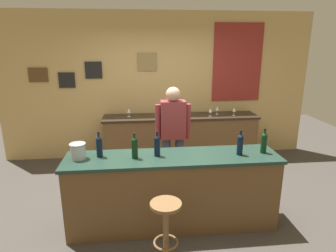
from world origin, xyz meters
TOP-DOWN VIEW (x-y plane):
  - ground_plane at (0.00, 0.00)m, footprint 10.00×10.00m
  - back_wall at (0.03, 2.03)m, footprint 6.00×0.09m
  - bar_counter at (0.00, -0.40)m, footprint 2.56×0.60m
  - side_counter at (0.40, 1.65)m, footprint 2.90×0.56m
  - bartender at (0.11, 0.46)m, footprint 0.52×0.21m
  - bar_stool at (-0.15, -1.04)m, footprint 0.32×0.32m
  - wine_bottle_a at (-0.86, -0.33)m, footprint 0.07×0.07m
  - wine_bottle_b at (-0.45, -0.42)m, footprint 0.07×0.07m
  - wine_bottle_c at (-0.18, -0.37)m, footprint 0.07×0.07m
  - wine_bottle_d at (0.80, -0.44)m, footprint 0.07×0.07m
  - wine_bottle_e at (1.11, -0.40)m, footprint 0.07×0.07m
  - ice_bucket at (-1.10, -0.36)m, footprint 0.19×0.19m
  - wine_glass_a at (-0.57, 1.68)m, footprint 0.07×0.07m
  - wine_glass_b at (0.07, 1.72)m, footprint 0.07×0.07m
  - wine_glass_c at (0.94, 1.56)m, footprint 0.07×0.07m
  - wine_glass_d at (1.11, 1.70)m, footprint 0.07×0.07m
  - wine_glass_e at (1.40, 1.57)m, footprint 0.07×0.07m
  - coffee_mug at (0.44, 1.71)m, footprint 0.12×0.08m

SIDE VIEW (x-z plane):
  - ground_plane at x=0.00m, z-range 0.00..0.00m
  - side_counter at x=0.40m, z-range 0.00..0.90m
  - bar_stool at x=-0.15m, z-range 0.12..0.80m
  - bar_counter at x=0.00m, z-range 0.00..0.92m
  - bartender at x=0.11m, z-range 0.13..1.75m
  - coffee_mug at x=0.44m, z-range 0.90..1.00m
  - wine_glass_a at x=-0.57m, z-range 0.93..1.09m
  - wine_glass_b at x=0.07m, z-range 0.93..1.09m
  - wine_glass_c at x=0.94m, z-range 0.93..1.09m
  - wine_glass_d at x=1.11m, z-range 0.93..1.09m
  - wine_glass_e at x=1.40m, z-range 0.93..1.09m
  - ice_bucket at x=-1.10m, z-range 0.92..1.11m
  - wine_bottle_a at x=-0.86m, z-range 0.90..1.21m
  - wine_bottle_b at x=-0.45m, z-range 0.90..1.21m
  - wine_bottle_c at x=-0.18m, z-range 0.90..1.21m
  - wine_bottle_d at x=0.80m, z-range 0.90..1.21m
  - wine_bottle_e at x=1.11m, z-range 0.90..1.21m
  - back_wall at x=0.03m, z-range 0.02..2.82m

